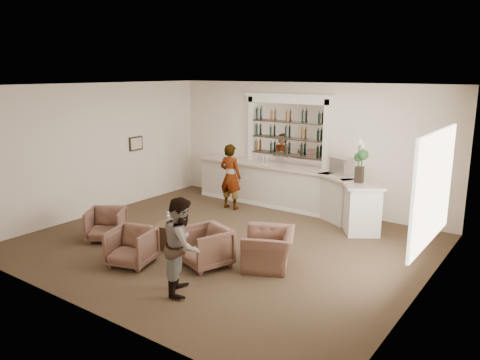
# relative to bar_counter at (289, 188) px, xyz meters

# --- Properties ---
(ground) EXTENTS (8.00, 8.00, 0.00)m
(ground) POSITION_rel_bar_counter_xyz_m (0.16, -3.00, -0.57)
(ground) COLOR #503C28
(ground) RESTS_ON ground
(room_shell) EXTENTS (8.04, 7.02, 3.32)m
(room_shell) POSITION_rel_bar_counter_xyz_m (0.33, -2.29, 1.77)
(room_shell) COLOR #F0DEC7
(room_shell) RESTS_ON ground
(bar_counter) EXTENTS (5.72, 1.80, 1.14)m
(bar_counter) POSITION_rel_bar_counter_xyz_m (0.00, 0.00, 0.00)
(bar_counter) COLOR beige
(bar_counter) RESTS_ON ground
(back_bar_alcove) EXTENTS (2.64, 0.25, 3.00)m
(back_bar_alcove) POSITION_rel_bar_counter_xyz_m (-0.34, 0.41, 1.46)
(back_bar_alcove) COLOR white
(back_bar_alcove) RESTS_ON ground
(cocktail_table) EXTENTS (0.66, 0.66, 0.50)m
(cocktail_table) POSITION_rel_bar_counter_xyz_m (-0.64, -3.75, -0.32)
(cocktail_table) COLOR brown
(cocktail_table) RESTS_ON ground
(sommelier) EXTENTS (0.65, 0.44, 1.74)m
(sommelier) POSITION_rel_bar_counter_xyz_m (-1.31, -0.82, 0.30)
(sommelier) COLOR gray
(sommelier) RESTS_ON ground
(guest) EXTENTS (0.94, 0.99, 1.61)m
(guest) POSITION_rel_bar_counter_xyz_m (0.94, -5.14, 0.23)
(guest) COLOR gray
(guest) RESTS_ON ground
(armchair_left) EXTENTS (1.05, 1.05, 0.70)m
(armchair_left) POSITION_rel_bar_counter_xyz_m (-2.06, -4.30, -0.23)
(armchair_left) COLOR brown
(armchair_left) RESTS_ON ground
(armchair_center) EXTENTS (0.96, 0.97, 0.72)m
(armchair_center) POSITION_rel_bar_counter_xyz_m (-0.58, -4.90, -0.22)
(armchair_center) COLOR brown
(armchair_center) RESTS_ON ground
(armchair_right) EXTENTS (1.04, 1.06, 0.75)m
(armchair_right) POSITION_rel_bar_counter_xyz_m (0.59, -4.12, -0.20)
(armchair_right) COLOR brown
(armchair_right) RESTS_ON ground
(armchair_far) EXTENTS (1.30, 1.36, 0.69)m
(armchair_far) POSITION_rel_bar_counter_xyz_m (1.55, -3.45, -0.23)
(armchair_far) COLOR brown
(armchair_far) RESTS_ON ground
(espresso_machine) EXTENTS (0.59, 0.55, 0.42)m
(espresso_machine) POSITION_rel_bar_counter_xyz_m (1.47, -0.03, 0.78)
(espresso_machine) COLOR #ACACB1
(espresso_machine) RESTS_ON bar_counter
(flower_vase) EXTENTS (0.26, 0.26, 0.97)m
(flower_vase) POSITION_rel_bar_counter_xyz_m (2.11, -0.58, 1.11)
(flower_vase) COLOR black
(flower_vase) RESTS_ON bar_counter
(wine_glass_bar_left) EXTENTS (0.07, 0.07, 0.21)m
(wine_glass_bar_left) POSITION_rel_bar_counter_xyz_m (-0.70, 0.01, 0.67)
(wine_glass_bar_left) COLOR white
(wine_glass_bar_left) RESTS_ON bar_counter
(wine_glass_bar_right) EXTENTS (0.07, 0.07, 0.21)m
(wine_glass_bar_right) POSITION_rel_bar_counter_xyz_m (-0.82, 0.02, 0.67)
(wine_glass_bar_right) COLOR white
(wine_glass_bar_right) RESTS_ON bar_counter
(wine_glass_tbl_a) EXTENTS (0.07, 0.07, 0.21)m
(wine_glass_tbl_a) POSITION_rel_bar_counter_xyz_m (-0.76, -3.72, 0.03)
(wine_glass_tbl_a) COLOR white
(wine_glass_tbl_a) RESTS_ON cocktail_table
(wine_glass_tbl_b) EXTENTS (0.07, 0.07, 0.21)m
(wine_glass_tbl_b) POSITION_rel_bar_counter_xyz_m (-0.54, -3.67, 0.03)
(wine_glass_tbl_b) COLOR white
(wine_glass_tbl_b) RESTS_ON cocktail_table
(wine_glass_tbl_c) EXTENTS (0.07, 0.07, 0.21)m
(wine_glass_tbl_c) POSITION_rel_bar_counter_xyz_m (-0.60, -3.88, 0.03)
(wine_glass_tbl_c) COLOR white
(wine_glass_tbl_c) RESTS_ON cocktail_table
(napkin_holder) EXTENTS (0.08, 0.08, 0.12)m
(napkin_holder) POSITION_rel_bar_counter_xyz_m (-0.66, -3.61, -0.01)
(napkin_holder) COLOR white
(napkin_holder) RESTS_ON cocktail_table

